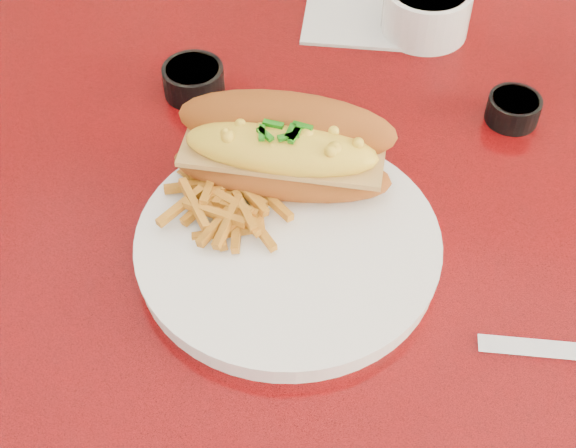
% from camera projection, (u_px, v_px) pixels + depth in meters
% --- Properties ---
extents(diner_table, '(1.23, 0.83, 0.77)m').
position_uv_depth(diner_table, '(372.00, 272.00, 0.92)').
color(diner_table, red).
rests_on(diner_table, ground).
extents(booth_bench_far, '(1.20, 0.51, 0.90)m').
position_uv_depth(booth_bench_far, '(420.00, 67.00, 1.68)').
color(booth_bench_far, '#950B09').
rests_on(booth_bench_far, ground).
extents(dinner_plate, '(0.36, 0.36, 0.02)m').
position_uv_depth(dinner_plate, '(288.00, 245.00, 0.72)').
color(dinner_plate, white).
rests_on(dinner_plate, diner_table).
extents(mac_hoagie, '(0.21, 0.11, 0.09)m').
position_uv_depth(mac_hoagie, '(283.00, 147.00, 0.74)').
color(mac_hoagie, '#A2511A').
rests_on(mac_hoagie, dinner_plate).
extents(fries_pile, '(0.10, 0.09, 0.03)m').
position_uv_depth(fries_pile, '(227.00, 198.00, 0.73)').
color(fries_pile, orange).
rests_on(fries_pile, dinner_plate).
extents(fork, '(0.03, 0.13, 0.00)m').
position_uv_depth(fork, '(321.00, 178.00, 0.77)').
color(fork, silver).
rests_on(fork, dinner_plate).
extents(gravy_ramekin, '(0.13, 0.13, 0.06)m').
position_uv_depth(gravy_ramekin, '(427.00, 9.00, 0.93)').
color(gravy_ramekin, white).
rests_on(gravy_ramekin, diner_table).
extents(sauce_cup_left, '(0.08, 0.08, 0.03)m').
position_uv_depth(sauce_cup_left, '(194.00, 79.00, 0.87)').
color(sauce_cup_left, black).
rests_on(sauce_cup_left, diner_table).
extents(sauce_cup_right, '(0.07, 0.07, 0.03)m').
position_uv_depth(sauce_cup_right, '(514.00, 108.00, 0.84)').
color(sauce_cup_right, black).
rests_on(sauce_cup_right, diner_table).
extents(paper_napkin, '(0.14, 0.14, 0.00)m').
position_uv_depth(paper_napkin, '(357.00, 16.00, 0.97)').
color(paper_napkin, white).
rests_on(paper_napkin, diner_table).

